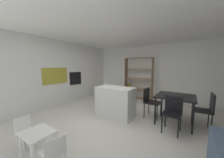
{
  "coord_description": "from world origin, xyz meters",
  "views": [
    {
      "loc": [
        1.85,
        -2.82,
        1.59
      ],
      "look_at": [
        -0.19,
        0.21,
        1.2
      ],
      "focal_mm": 18.78,
      "sensor_mm": 36.0,
      "label": 1
    }
  ],
  "objects_px": {
    "kitchen_island": "(115,102)",
    "dining_chair_near": "(173,110)",
    "open_bookshelf": "(137,80)",
    "dining_chair_window_side": "(207,108)",
    "built_in_oven": "(76,78)",
    "dining_chair_island_side": "(150,100)",
    "dining_table": "(175,98)",
    "child_chair_left": "(26,130)",
    "child_chair_right": "(54,151)",
    "child_table": "(38,136)"
  },
  "relations": [
    {
      "from": "kitchen_island",
      "to": "dining_chair_near",
      "type": "distance_m",
      "value": 1.64
    },
    {
      "from": "open_bookshelf",
      "to": "dining_chair_window_side",
      "type": "relative_size",
      "value": 2.14
    },
    {
      "from": "built_in_oven",
      "to": "open_bookshelf",
      "type": "relative_size",
      "value": 0.3
    },
    {
      "from": "dining_chair_near",
      "to": "dining_chair_island_side",
      "type": "distance_m",
      "value": 0.88
    },
    {
      "from": "dining_table",
      "to": "dining_chair_island_side",
      "type": "relative_size",
      "value": 1.09
    },
    {
      "from": "dining_chair_island_side",
      "to": "dining_chair_window_side",
      "type": "distance_m",
      "value": 1.4
    },
    {
      "from": "built_in_oven",
      "to": "child_chair_left",
      "type": "height_order",
      "value": "built_in_oven"
    },
    {
      "from": "child_chair_left",
      "to": "dining_table",
      "type": "height_order",
      "value": "dining_table"
    },
    {
      "from": "dining_chair_near",
      "to": "dining_table",
      "type": "bearing_deg",
      "value": 93.21
    },
    {
      "from": "dining_chair_window_side",
      "to": "dining_chair_island_side",
      "type": "bearing_deg",
      "value": -93.48
    },
    {
      "from": "dining_table",
      "to": "child_chair_right",
      "type": "bearing_deg",
      "value": -115.77
    },
    {
      "from": "child_chair_right",
      "to": "dining_chair_window_side",
      "type": "xyz_separation_m",
      "value": [
        2.04,
        2.79,
        0.26
      ]
    },
    {
      "from": "open_bookshelf",
      "to": "dining_chair_window_side",
      "type": "height_order",
      "value": "open_bookshelf"
    },
    {
      "from": "dining_table",
      "to": "dining_chair_near",
      "type": "distance_m",
      "value": 0.55
    },
    {
      "from": "kitchen_island",
      "to": "open_bookshelf",
      "type": "bearing_deg",
      "value": 95.89
    },
    {
      "from": "open_bookshelf",
      "to": "dining_table",
      "type": "bearing_deg",
      "value": -44.83
    },
    {
      "from": "kitchen_island",
      "to": "dining_table",
      "type": "distance_m",
      "value": 1.75
    },
    {
      "from": "child_table",
      "to": "child_chair_left",
      "type": "bearing_deg",
      "value": -179.18
    },
    {
      "from": "child_chair_left",
      "to": "dining_chair_near",
      "type": "bearing_deg",
      "value": -53.94
    },
    {
      "from": "dining_table",
      "to": "dining_chair_island_side",
      "type": "distance_m",
      "value": 0.72
    },
    {
      "from": "dining_chair_island_side",
      "to": "child_table",
      "type": "bearing_deg",
      "value": 160.71
    },
    {
      "from": "built_in_oven",
      "to": "dining_chair_near",
      "type": "xyz_separation_m",
      "value": [
        4.06,
        -0.37,
        -0.54
      ]
    },
    {
      "from": "child_table",
      "to": "child_chair_left",
      "type": "xyz_separation_m",
      "value": [
        -0.51,
        -0.01,
        -0.04
      ]
    },
    {
      "from": "dining_chair_island_side",
      "to": "built_in_oven",
      "type": "bearing_deg",
      "value": 95.92
    },
    {
      "from": "open_bookshelf",
      "to": "child_chair_right",
      "type": "relative_size",
      "value": 3.65
    },
    {
      "from": "child_chair_left",
      "to": "dining_chair_near",
      "type": "distance_m",
      "value": 3.27
    },
    {
      "from": "child_chair_right",
      "to": "dining_table",
      "type": "distance_m",
      "value": 3.11
    },
    {
      "from": "child_chair_right",
      "to": "dining_chair_island_side",
      "type": "bearing_deg",
      "value": 176.51
    },
    {
      "from": "open_bookshelf",
      "to": "dining_chair_island_side",
      "type": "height_order",
      "value": "open_bookshelf"
    },
    {
      "from": "kitchen_island",
      "to": "dining_table",
      "type": "bearing_deg",
      "value": 19.34
    },
    {
      "from": "dining_table",
      "to": "dining_chair_window_side",
      "type": "height_order",
      "value": "dining_chair_window_side"
    },
    {
      "from": "child_chair_left",
      "to": "dining_chair_island_side",
      "type": "bearing_deg",
      "value": -38.37
    },
    {
      "from": "child_table",
      "to": "dining_chair_window_side",
      "type": "distance_m",
      "value": 3.78
    },
    {
      "from": "dining_chair_near",
      "to": "dining_chair_window_side",
      "type": "bearing_deg",
      "value": 39.85
    },
    {
      "from": "dining_chair_window_side",
      "to": "built_in_oven",
      "type": "bearing_deg",
      "value": -91.56
    },
    {
      "from": "kitchen_island",
      "to": "built_in_oven",
      "type": "bearing_deg",
      "value": 170.2
    },
    {
      "from": "built_in_oven",
      "to": "dining_chair_window_side",
      "type": "bearing_deg",
      "value": 1.93
    },
    {
      "from": "open_bookshelf",
      "to": "child_chair_left",
      "type": "height_order",
      "value": "open_bookshelf"
    },
    {
      "from": "dining_table",
      "to": "dining_chair_near",
      "type": "relative_size",
      "value": 1.15
    },
    {
      "from": "child_chair_right",
      "to": "dining_chair_window_side",
      "type": "distance_m",
      "value": 3.47
    },
    {
      "from": "kitchen_island",
      "to": "child_table",
      "type": "distance_m",
      "value": 2.21
    },
    {
      "from": "child_table",
      "to": "dining_chair_island_side",
      "type": "height_order",
      "value": "dining_chair_island_side"
    },
    {
      "from": "open_bookshelf",
      "to": "dining_chair_window_side",
      "type": "distance_m",
      "value": 3.21
    },
    {
      "from": "child_chair_right",
      "to": "dining_chair_near",
      "type": "relative_size",
      "value": 0.64
    },
    {
      "from": "open_bookshelf",
      "to": "dining_chair_island_side",
      "type": "relative_size",
      "value": 2.23
    },
    {
      "from": "child_chair_left",
      "to": "child_chair_right",
      "type": "bearing_deg",
      "value": -97.73
    },
    {
      "from": "child_chair_right",
      "to": "open_bookshelf",
      "type": "bearing_deg",
      "value": -163.89
    },
    {
      "from": "child_chair_right",
      "to": "dining_chair_island_side",
      "type": "distance_m",
      "value": 2.87
    },
    {
      "from": "dining_chair_window_side",
      "to": "child_table",
      "type": "bearing_deg",
      "value": -46.1
    },
    {
      "from": "built_in_oven",
      "to": "dining_chair_island_side",
      "type": "distance_m",
      "value": 3.4
    }
  ]
}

